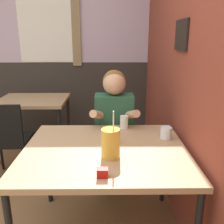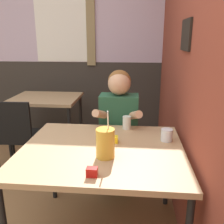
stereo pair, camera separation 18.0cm
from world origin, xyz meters
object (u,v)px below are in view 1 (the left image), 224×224
at_px(background_table, 33,105).
at_px(cocktail_pitcher, 111,143).
at_px(main_table, 105,156).
at_px(person_seated, 114,131).
at_px(chair_near_window, 6,137).

xyz_separation_m(background_table, cocktail_pitcher, (0.95, -1.56, 0.17)).
bearing_deg(main_table, person_seated, 82.94).
height_order(chair_near_window, cocktail_pitcher, cocktail_pitcher).
distance_m(main_table, background_table, 1.70).
bearing_deg(chair_near_window, person_seated, -10.73).
relative_size(background_table, chair_near_window, 0.97).
height_order(main_table, chair_near_window, chair_near_window).
distance_m(background_table, person_seated, 1.29).
bearing_deg(cocktail_pitcher, background_table, 121.23).
relative_size(chair_near_window, cocktail_pitcher, 2.80).
bearing_deg(main_table, cocktail_pitcher, -73.46).
bearing_deg(chair_near_window, background_table, 81.03).
bearing_deg(cocktail_pitcher, chair_near_window, 139.09).
height_order(background_table, person_seated, person_seated).
xyz_separation_m(chair_near_window, cocktail_pitcher, (1.03, -0.89, 0.32)).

